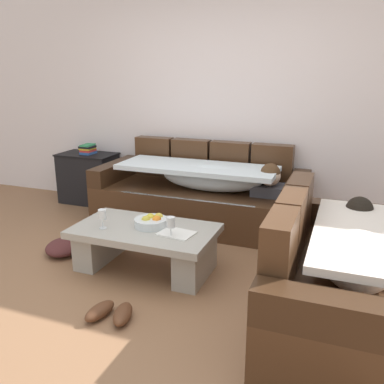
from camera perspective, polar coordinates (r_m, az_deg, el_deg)
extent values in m
plane|color=#8C6142|center=(3.30, -6.89, -13.83)|extent=(14.00, 14.00, 0.00)
cube|color=white|center=(4.86, 4.65, 12.77)|extent=(9.00, 0.10, 2.70)
cube|color=#482C1A|center=(4.60, 0.99, -1.91)|extent=(2.28, 0.92, 0.42)
cube|color=#482C1A|center=(5.09, -5.17, 4.97)|extent=(0.45, 0.16, 0.46)
cube|color=#482C1A|center=(4.91, -0.11, 4.60)|extent=(0.45, 0.16, 0.46)
cube|color=#482C1A|center=(4.76, 5.31, 4.16)|extent=(0.45, 0.16, 0.46)
cube|color=#482C1A|center=(4.66, 11.00, 3.65)|extent=(0.45, 0.16, 0.46)
cube|color=#392315|center=(4.95, -10.49, 2.89)|extent=(0.18, 0.92, 0.20)
cube|color=#392315|center=(4.28, 14.34, 0.51)|extent=(0.18, 0.92, 0.20)
cube|color=#4C4C56|center=(4.32, 10.73, 0.26)|extent=(0.36, 0.28, 0.11)
sphere|color=beige|center=(4.24, 10.74, 2.20)|extent=(0.21, 0.21, 0.21)
sphere|color=#4C331E|center=(4.23, 10.76, 2.59)|extent=(0.20, 0.20, 0.20)
ellipsoid|color=silver|center=(4.40, 2.74, 2.00)|extent=(1.10, 0.44, 0.28)
cube|color=silver|center=(4.41, 0.71, 3.38)|extent=(1.70, 0.60, 0.05)
cube|color=silver|center=(4.20, -1.07, -3.40)|extent=(1.44, 0.04, 0.38)
cube|color=#482C1A|center=(3.01, 20.24, -13.37)|extent=(0.92, 1.72, 0.42)
cube|color=#482C1A|center=(2.42, 11.93, -8.43)|extent=(0.16, 0.43, 0.46)
cube|color=#482C1A|center=(2.84, 13.44, -4.75)|extent=(0.16, 0.43, 0.46)
cube|color=#482C1A|center=(3.27, 14.55, -2.03)|extent=(0.16, 0.43, 0.46)
cube|color=#392315|center=(2.19, 20.53, -15.98)|extent=(0.92, 0.18, 0.20)
cube|color=#392315|center=(3.60, 21.03, -3.11)|extent=(0.92, 0.18, 0.20)
cube|color=#B23838|center=(3.36, 21.07, -5.30)|extent=(0.28, 0.36, 0.11)
sphere|color=#936B4C|center=(3.31, 22.04, -2.79)|extent=(0.21, 0.21, 0.21)
sphere|color=black|center=(3.30, 22.10, -2.30)|extent=(0.20, 0.20, 0.20)
ellipsoid|color=silver|center=(2.75, 21.94, -8.28)|extent=(0.44, 0.80, 0.28)
cube|color=silver|center=(2.82, 22.55, -5.51)|extent=(0.60, 1.25, 0.05)
cube|color=#A4A198|center=(3.53, -6.55, -5.36)|extent=(1.20, 0.68, 0.06)
cube|color=#A4A198|center=(3.83, -12.64, -6.99)|extent=(0.20, 0.54, 0.32)
cube|color=#A4A198|center=(3.44, 0.48, -9.36)|extent=(0.20, 0.54, 0.32)
cylinder|color=silver|center=(3.53, -5.70, -4.21)|extent=(0.28, 0.28, 0.07)
sphere|color=gold|center=(3.57, -5.77, -3.58)|extent=(0.08, 0.08, 0.08)
sphere|color=gold|center=(3.57, -4.60, -3.52)|extent=(0.08, 0.08, 0.08)
sphere|color=gold|center=(3.51, -6.36, -3.91)|extent=(0.08, 0.08, 0.08)
sphere|color=orange|center=(3.51, -4.89, -3.91)|extent=(0.08, 0.08, 0.08)
cylinder|color=silver|center=(3.56, -12.18, -4.87)|extent=(0.06, 0.06, 0.01)
cylinder|color=silver|center=(3.55, -12.21, -4.26)|extent=(0.01, 0.01, 0.07)
cylinder|color=silver|center=(3.52, -12.29, -3.04)|extent=(0.07, 0.07, 0.08)
cylinder|color=silver|center=(3.32, -2.92, -6.12)|extent=(0.06, 0.06, 0.01)
cylinder|color=silver|center=(3.30, -2.93, -5.48)|extent=(0.01, 0.01, 0.07)
cylinder|color=silver|center=(3.28, -2.95, -4.18)|extent=(0.07, 0.07, 0.08)
cube|color=white|center=(3.37, -2.15, -5.73)|extent=(0.31, 0.25, 0.01)
cube|color=black|center=(5.51, -14.05, 1.78)|extent=(0.70, 0.42, 0.62)
cube|color=black|center=(5.44, -14.28, 5.04)|extent=(0.72, 0.44, 0.02)
cube|color=#2D569E|center=(5.42, -14.12, 5.28)|extent=(0.15, 0.19, 0.03)
cube|color=red|center=(5.43, -14.16, 5.60)|extent=(0.14, 0.19, 0.03)
cube|color=gold|center=(5.42, -14.25, 5.83)|extent=(0.16, 0.18, 0.02)
cube|color=black|center=(5.41, -14.25, 6.06)|extent=(0.16, 0.17, 0.02)
cube|color=#338C59|center=(5.40, -14.21, 6.29)|extent=(0.14, 0.20, 0.02)
ellipsoid|color=#59331E|center=(3.06, -12.62, -15.73)|extent=(0.16, 0.29, 0.09)
ellipsoid|color=#59331E|center=(3.00, -9.53, -16.28)|extent=(0.19, 0.29, 0.09)
ellipsoid|color=#4C2323|center=(4.10, -17.34, -7.24)|extent=(0.45, 0.49, 0.12)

